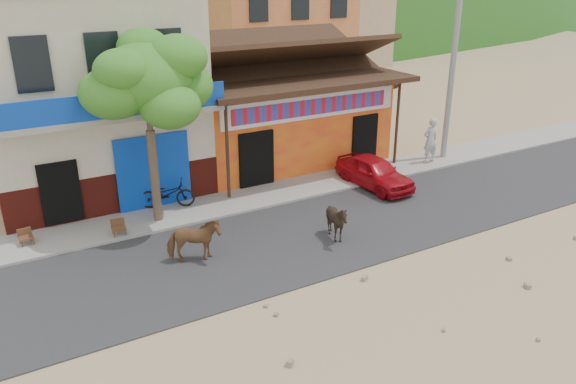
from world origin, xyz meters
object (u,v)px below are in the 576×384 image
Objects in this scene: tree at (150,130)px; cafe_chair_right at (118,222)px; cow_tan at (194,241)px; red_car at (374,172)px; cow_dark at (337,221)px; cafe_chair_left at (25,231)px; utility_pole at (453,63)px; pedestrian at (430,140)px; scooter at (167,194)px.

tree is 2.96m from cafe_chair_right.
cow_tan is 8.28m from red_car.
cow_tan is 4.34m from cow_dark.
cafe_chair_left is (-12.02, 1.25, -0.08)m from red_car.
utility_pole is (12.80, 0.20, 1.00)m from tree.
cafe_chair_left is at bearing -152.11° from cow_dark.
cow_tan reaches higher than cow_dark.
pedestrian reaches higher than cafe_chair_right.
tree reaches higher than cafe_chair_left.
red_car is at bearing -81.61° from scooter.
pedestrian is at bearing 11.96° from red_car.
red_car reaches higher than cafe_chair_right.
cow_dark is 6.06m from scooter.
scooter is at bearing -1.05° from pedestrian.
tree is 12.84m from utility_pole.
tree is at bearing 19.35° from cow_tan.
tree is 6.82× the size of cafe_chair_right.
tree is 7.12× the size of cafe_chair_left.
cow_tan is at bearing -165.77° from scooter.
tree reaches higher than cafe_chair_right.
cafe_chair_left is at bearing 68.34° from cow_tan.
pedestrian is (7.43, 3.95, 0.42)m from cow_dark.
scooter is (-12.20, 0.61, -3.51)m from utility_pole.
red_car is at bearing 93.37° from cow_dark.
pedestrian reaches higher than cafe_chair_left.
cow_tan is (-12.74, -3.30, -3.45)m from utility_pole.
cafe_chair_left is at bearing 168.88° from cafe_chair_right.
pedestrian reaches higher than cow_tan.
cow_tan is at bearing -165.49° from utility_pole.
cow_tan is at bearing -136.69° from cow_dark.
red_car is (8.07, -1.00, -2.49)m from tree.
tree is 3.22× the size of scooter.
tree reaches higher than red_car.
scooter is (-3.71, 4.79, -0.04)m from cow_dark.
cafe_chair_right is (-9.47, 0.50, -0.07)m from red_car.
cafe_chair_left is 2.66m from cafe_chair_right.
scooter is (0.54, 3.91, -0.07)m from cow_tan.
utility_pole is at bearing 81.19° from cow_dark.
tree is at bearing 3.14° from pedestrian.
cow_dark reaches higher than cafe_chair_right.
cow_tan is (0.06, -3.10, -2.45)m from tree.
cafe_chair_right is at bearing -156.34° from cow_dark.
tree is 4.72m from cafe_chair_left.
pedestrian is at bearing -5.69° from cafe_chair_left.
utility_pole is at bearing -70.83° from scooter.
cow_tan is 5.23m from cafe_chair_left.
cafe_chair_left is (-15.69, 0.28, -0.52)m from pedestrian.
red_car is (-4.73, -1.20, -3.49)m from utility_pole.
tree is at bearing 165.69° from scooter.
cow_tan is 12.08m from pedestrian.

